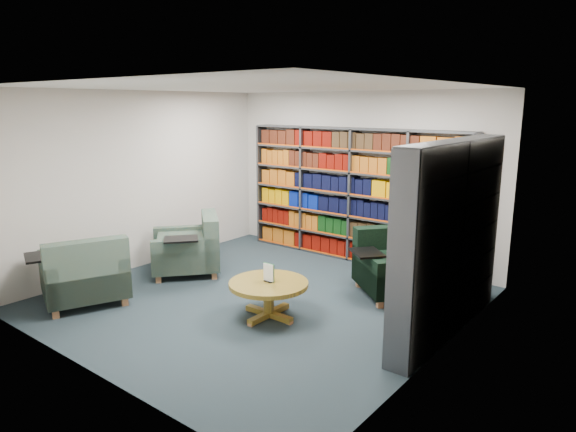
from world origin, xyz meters
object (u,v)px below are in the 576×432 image
Objects in this scene: chair_teal_left at (192,249)px; coffee_table at (269,289)px; chair_teal_front at (85,276)px; chair_green_right at (394,268)px.

chair_teal_left reaches higher than coffee_table.
chair_teal_left is 1.44× the size of coffee_table.
coffee_table is at bearing -15.92° from chair_teal_left.
chair_teal_left is at bearing 86.38° from chair_teal_front.
chair_teal_front is 1.39× the size of coffee_table.
chair_green_right is 1.93m from coffee_table.
chair_teal_front is at bearing -152.30° from coffee_table.
chair_green_right is 4.18m from chair_teal_front.
chair_teal_front is (-3.00, -2.90, 0.02)m from chair_green_right.
chair_green_right is at bearing 44.02° from chair_teal_front.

